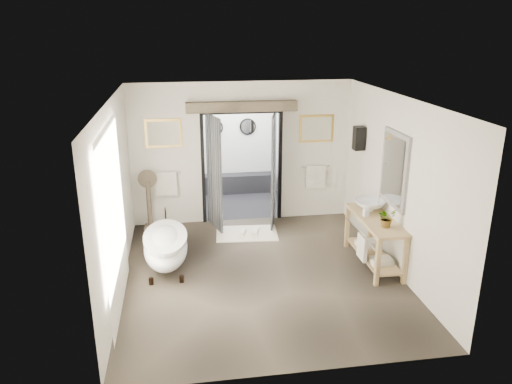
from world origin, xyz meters
TOP-DOWN VIEW (x-y plane):
  - ground_plane at (0.00, 0.00)m, footprint 5.00×5.00m
  - room_shell at (-0.04, -0.13)m, footprint 4.52×5.02m
  - shower_room at (0.00, 3.99)m, footprint 2.22×2.01m
  - back_wall_dressing at (0.00, 2.32)m, footprint 3.82×0.79m
  - clawfoot_tub at (-1.56, 0.52)m, footprint 0.73×1.64m
  - vanity at (1.95, 0.08)m, footprint 0.57×1.60m
  - pedestal_mirror at (-1.91, 2.24)m, footprint 0.37×0.24m
  - rug at (-0.01, 1.71)m, footprint 1.26×0.90m
  - slippers at (0.03, 1.72)m, footprint 0.43×0.30m
  - basin at (2.00, 0.47)m, footprint 0.56×0.56m
  - plant at (1.99, -0.29)m, footprint 0.34×0.31m
  - soap_bottle_a at (1.84, 0.22)m, footprint 0.09×0.10m
  - soap_bottle_b at (1.93, 0.75)m, footprint 0.17×0.17m

SIDE VIEW (x-z plane):
  - ground_plane at x=0.00m, z-range 0.00..0.00m
  - rug at x=-0.01m, z-range 0.00..0.01m
  - slippers at x=0.03m, z-range 0.01..0.07m
  - clawfoot_tub at x=-1.56m, z-range -0.01..0.79m
  - vanity at x=1.95m, z-range 0.08..0.93m
  - pedestal_mirror at x=-1.91m, z-range -0.09..1.17m
  - shower_room at x=0.00m, z-range -0.35..2.16m
  - soap_bottle_b at x=1.93m, z-range 0.85..1.03m
  - basin at x=2.00m, z-range 0.85..1.04m
  - soap_bottle_a at x=1.84m, z-range 0.85..1.04m
  - plant at x=1.99m, z-range 0.85..1.17m
  - back_wall_dressing at x=0.00m, z-range 0.30..2.82m
  - room_shell at x=-0.04m, z-range 0.40..3.31m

